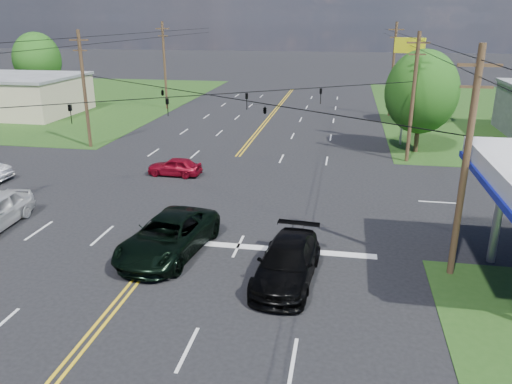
% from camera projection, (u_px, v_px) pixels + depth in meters
% --- Properties ---
extents(ground, '(280.00, 280.00, 0.00)m').
position_uv_depth(ground, '(211.00, 189.00, 31.92)').
color(ground, black).
rests_on(ground, ground).
extents(grass_nw, '(46.00, 48.00, 0.03)m').
position_uv_depth(grass_nw, '(22.00, 99.00, 67.49)').
color(grass_nw, '#214415').
rests_on(grass_nw, ground).
extents(stop_bar, '(10.00, 0.50, 0.02)m').
position_uv_depth(stop_bar, '(269.00, 249.00, 23.65)').
color(stop_bar, silver).
rests_on(stop_bar, ground).
extents(retail_nw, '(16.00, 11.00, 4.00)m').
position_uv_depth(retail_nw, '(6.00, 96.00, 56.71)').
color(retail_nw, '#C1B391').
rests_on(retail_nw, ground).
extents(pole_se, '(1.60, 0.28, 9.50)m').
position_uv_depth(pole_se, '(466.00, 163.00, 19.77)').
color(pole_se, '#45311D').
rests_on(pole_se, ground).
extents(pole_nw, '(1.60, 0.28, 9.50)m').
position_uv_depth(pole_nw, '(84.00, 88.00, 40.83)').
color(pole_nw, '#45311D').
rests_on(pole_nw, ground).
extents(pole_ne, '(1.60, 0.28, 9.50)m').
position_uv_depth(pole_ne, '(413.00, 97.00, 36.49)').
color(pole_ne, '#45311D').
rests_on(pole_ne, ground).
extents(pole_left_far, '(1.60, 0.28, 10.00)m').
position_uv_depth(pole_left_far, '(165.00, 65.00, 58.40)').
color(pole_left_far, '#45311D').
rests_on(pole_left_far, ground).
extents(pole_right_far, '(1.60, 0.28, 10.00)m').
position_uv_depth(pole_right_far, '(393.00, 69.00, 54.06)').
color(pole_right_far, '#45311D').
rests_on(pole_right_far, ground).
extents(span_wire_signals, '(26.00, 18.00, 1.13)m').
position_uv_depth(span_wire_signals, '(208.00, 95.00, 29.94)').
color(span_wire_signals, black).
rests_on(span_wire_signals, ground).
extents(power_lines, '(26.04, 100.00, 0.64)m').
position_uv_depth(power_lines, '(197.00, 52.00, 27.22)').
color(power_lines, black).
rests_on(power_lines, ground).
extents(tree_right_a, '(5.70, 5.70, 8.18)m').
position_uv_depth(tree_right_a, '(422.00, 92.00, 39.12)').
color(tree_right_a, '#45311D').
rests_on(tree_right_a, ground).
extents(tree_right_b, '(4.94, 4.94, 7.09)m').
position_uv_depth(tree_right_b, '(431.00, 83.00, 50.07)').
color(tree_right_b, '#45311D').
rests_on(tree_right_b, ground).
extents(tree_far_l, '(6.08, 6.08, 8.72)m').
position_uv_depth(tree_far_l, '(37.00, 60.00, 65.28)').
color(tree_far_l, '#45311D').
rests_on(tree_far_l, ground).
extents(pickup_dkgreen, '(3.76, 6.68, 1.76)m').
position_uv_depth(pickup_dkgreen, '(168.00, 236.00, 22.88)').
color(pickup_dkgreen, black).
rests_on(pickup_dkgreen, ground).
extents(suv_black, '(2.70, 5.77, 1.63)m').
position_uv_depth(suv_black, '(287.00, 263.00, 20.57)').
color(suv_black, black).
rests_on(suv_black, ground).
extents(sedan_red, '(3.78, 1.65, 1.27)m').
position_uv_depth(sedan_red, '(175.00, 166.00, 34.51)').
color(sedan_red, maroon).
rests_on(sedan_red, ground).
extents(polesign_ne, '(2.38, 1.04, 8.87)m').
position_uv_depth(polesign_ne, '(408.00, 61.00, 40.66)').
color(polesign_ne, '#A5A5AA').
rests_on(polesign_ne, ground).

